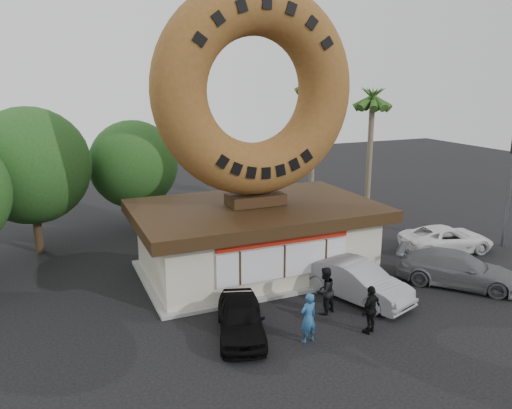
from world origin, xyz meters
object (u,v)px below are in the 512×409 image
at_px(car_black, 241,318).
at_px(car_silver, 356,281).
at_px(traffic_signal, 511,177).
at_px(person_left, 308,318).
at_px(car_white, 446,239).
at_px(person_right, 371,309).
at_px(person_center, 325,291).
at_px(car_grey, 458,269).
at_px(street_lamp, 165,152).
at_px(giant_donut, 255,91).
at_px(donut_shop, 256,236).

xyz_separation_m(car_black, car_silver, (5.56, 0.98, 0.11)).
height_order(traffic_signal, person_left, traffic_signal).
distance_m(car_black, car_white, 14.00).
distance_m(car_silver, car_white, 8.42).
relative_size(traffic_signal, person_right, 3.33).
bearing_deg(person_center, car_white, -179.40).
relative_size(person_right, car_grey, 0.35).
bearing_deg(person_right, street_lamp, -102.19).
relative_size(street_lamp, car_white, 1.64).
bearing_deg(person_right, car_white, -170.75).
bearing_deg(person_center, car_black, -15.06).
distance_m(person_center, car_silver, 2.01).
relative_size(car_grey, car_white, 1.07).
xyz_separation_m(giant_donut, car_black, (-2.91, -5.48, -7.77)).
relative_size(car_black, car_grey, 0.77).
height_order(street_lamp, traffic_signal, street_lamp).
relative_size(car_black, car_silver, 0.83).
bearing_deg(car_silver, car_grey, -25.56).
bearing_deg(person_left, giant_donut, -107.92).
xyz_separation_m(giant_donut, person_right, (1.48, -7.13, -7.55)).
bearing_deg(person_left, car_black, -43.94).
bearing_deg(person_right, giant_donut, -101.46).
xyz_separation_m(giant_donut, car_grey, (7.63, -5.07, -7.70)).
distance_m(giant_donut, traffic_signal, 14.87).
distance_m(person_right, car_white, 10.67).
bearing_deg(donut_shop, giant_donut, 90.00).
bearing_deg(car_white, person_right, 133.80).
xyz_separation_m(person_right, car_grey, (6.14, 2.06, -0.15)).
bearing_deg(person_left, car_silver, -157.28).
distance_m(car_black, car_grey, 10.55).
xyz_separation_m(street_lamp, traffic_signal, (15.86, -12.01, -0.61)).
bearing_deg(car_white, person_left, 126.73).
distance_m(person_left, person_right, 2.41).
height_order(donut_shop, car_black, donut_shop).
distance_m(donut_shop, car_silver, 5.30).
bearing_deg(car_silver, donut_shop, 101.59).
distance_m(person_center, person_right, 2.12).
bearing_deg(person_center, person_right, 89.94).
bearing_deg(person_right, car_black, -43.77).
xyz_separation_m(street_lamp, car_black, (-1.06, -15.48, -3.80)).
bearing_deg(street_lamp, giant_donut, -79.49).
height_order(person_center, car_grey, person_center).
bearing_deg(car_white, traffic_signal, -88.43).
relative_size(giant_donut, person_left, 5.08).
distance_m(person_left, car_white, 12.61).
bearing_deg(person_center, street_lamp, -100.64).
height_order(giant_donut, person_left, giant_donut).
xyz_separation_m(traffic_signal, person_center, (-13.25, -3.13, -2.91)).
bearing_deg(donut_shop, car_silver, -59.43).
bearing_deg(car_black, car_white, 34.40).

